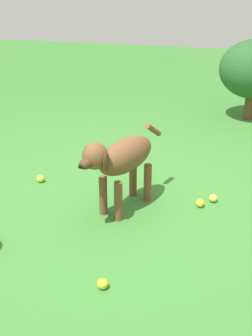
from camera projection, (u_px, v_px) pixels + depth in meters
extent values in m
plane|color=#38722D|center=(113.00, 204.00, 3.55)|extent=(14.00, 14.00, 0.00)
ellipsoid|color=brown|center=(126.00, 155.00, 3.33)|extent=(0.44, 0.62, 0.26)
cylinder|color=brown|center=(118.00, 201.00, 3.28)|extent=(0.06, 0.06, 0.31)
cylinder|color=brown|center=(103.00, 195.00, 3.36)|extent=(0.06, 0.06, 0.31)
cylinder|color=brown|center=(148.00, 183.00, 3.55)|extent=(0.06, 0.06, 0.31)
cylinder|color=brown|center=(133.00, 178.00, 3.63)|extent=(0.06, 0.06, 0.31)
ellipsoid|color=brown|center=(95.00, 156.00, 3.03)|extent=(0.23, 0.24, 0.19)
ellipsoid|color=#472B19|center=(87.00, 163.00, 2.98)|extent=(0.13, 0.16, 0.08)
sphere|color=black|center=(81.00, 166.00, 2.94)|extent=(0.03, 0.03, 0.03)
ellipsoid|color=#472B19|center=(106.00, 162.00, 3.00)|extent=(0.06, 0.07, 0.14)
ellipsoid|color=#472B19|center=(86.00, 155.00, 3.10)|extent=(0.06, 0.07, 0.14)
cylinder|color=brown|center=(153.00, 130.00, 3.55)|extent=(0.12, 0.19, 0.15)
sphere|color=yellow|center=(200.00, 203.00, 3.50)|extent=(0.07, 0.07, 0.07)
sphere|color=#CBD32A|center=(102.00, 284.00, 2.64)|extent=(0.07, 0.07, 0.07)
sphere|color=#D2D63F|center=(213.00, 198.00, 3.57)|extent=(0.07, 0.07, 0.07)
sphere|color=#C3DA3C|center=(40.00, 179.00, 3.89)|extent=(0.07, 0.07, 0.07)
cylinder|color=brown|center=(249.00, 107.00, 5.37)|extent=(0.11, 0.11, 0.28)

